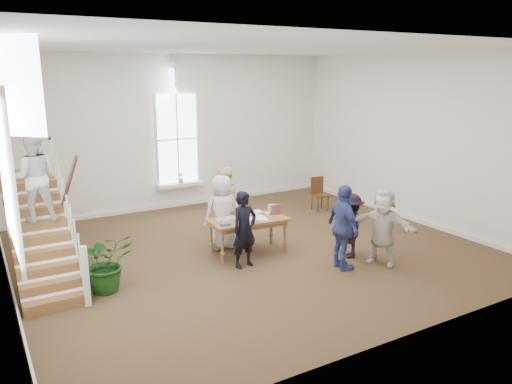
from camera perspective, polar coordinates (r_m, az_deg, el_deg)
ground at (r=11.54m, az=-0.48°, el=-6.68°), size 10.00×10.00×0.00m
room_shell at (r=15.23m, az=-8.68°, el=-0.19°), size 10.49×10.00×10.00m
staircase at (r=10.48m, az=-23.80°, el=-0.73°), size 1.10×4.10×2.92m
library_table at (r=11.15m, az=-0.90°, el=-3.47°), size 1.78×0.97×0.87m
police_officer at (r=10.37m, az=-1.33°, el=-4.31°), size 0.65×0.48×1.63m
elderly_woman at (r=11.46m, az=-3.90°, el=-2.30°), size 0.87×0.58×1.73m
person_yellow at (r=12.01m, az=-3.68°, el=-1.37°), size 0.97×0.81×1.80m
woman_cluster_a at (r=10.38m, az=9.95°, el=-4.03°), size 0.59×1.10×1.79m
woman_cluster_b at (r=11.13m, az=10.81°, el=-3.80°), size 1.00×1.06×1.44m
woman_cluster_c at (r=10.84m, az=14.28°, el=-3.86°), size 1.11×1.59×1.65m
floor_plant at (r=9.75m, az=-16.77°, el=-7.69°), size 1.05×0.92×1.12m
side_chair at (r=14.81m, az=7.18°, el=0.04°), size 0.46×0.46×0.98m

